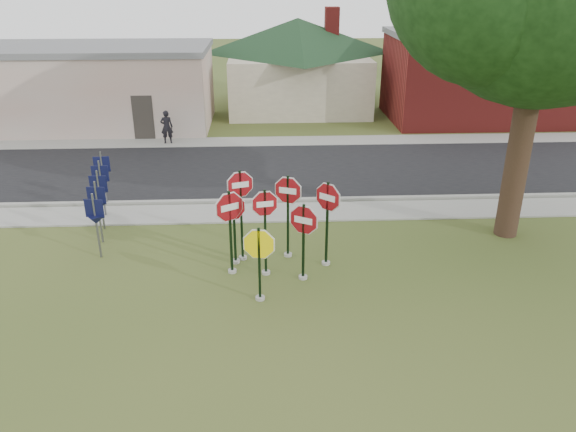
{
  "coord_description": "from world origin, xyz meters",
  "views": [
    {
      "loc": [
        -0.21,
        -12.36,
        7.72
      ],
      "look_at": [
        0.47,
        2.0,
        1.42
      ],
      "focal_mm": 35.0,
      "sensor_mm": 36.0,
      "label": 1
    }
  ],
  "objects_px": {
    "stop_sign_yellow": "(259,256)",
    "pedestrian": "(167,127)",
    "stop_sign_center": "(265,222)",
    "stop_sign_left": "(230,220)"
  },
  "relations": [
    {
      "from": "stop_sign_center",
      "to": "pedestrian",
      "type": "bearing_deg",
      "value": 109.57
    },
    {
      "from": "stop_sign_center",
      "to": "stop_sign_left",
      "type": "relative_size",
      "value": 1.02
    },
    {
      "from": "pedestrian",
      "to": "stop_sign_center",
      "type": "bearing_deg",
      "value": 105.45
    },
    {
      "from": "stop_sign_left",
      "to": "stop_sign_center",
      "type": "bearing_deg",
      "value": -7.72
    },
    {
      "from": "stop_sign_yellow",
      "to": "pedestrian",
      "type": "bearing_deg",
      "value": 107.28
    },
    {
      "from": "stop_sign_left",
      "to": "pedestrian",
      "type": "xyz_separation_m",
      "value": [
        -3.65,
        12.79,
        -0.73
      ]
    },
    {
      "from": "stop_sign_center",
      "to": "pedestrian",
      "type": "distance_m",
      "value": 13.72
    },
    {
      "from": "stop_sign_center",
      "to": "stop_sign_yellow",
      "type": "bearing_deg",
      "value": -97.08
    },
    {
      "from": "stop_sign_center",
      "to": "stop_sign_left",
      "type": "xyz_separation_m",
      "value": [
        -0.94,
        0.13,
        -0.0
      ]
    },
    {
      "from": "stop_sign_yellow",
      "to": "pedestrian",
      "type": "xyz_separation_m",
      "value": [
        -4.43,
        14.23,
        -0.41
      ]
    }
  ]
}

